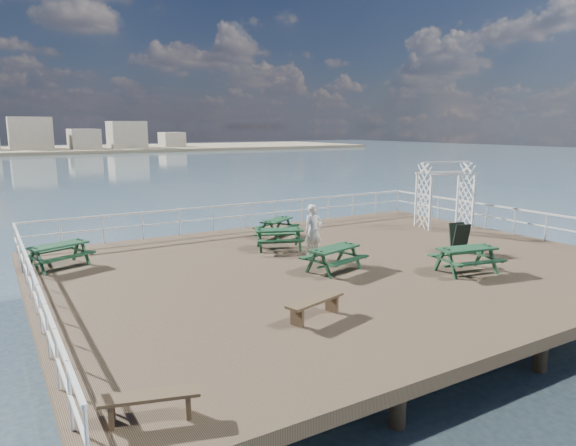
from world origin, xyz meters
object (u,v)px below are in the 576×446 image
at_px(picnic_table_c, 277,224).
at_px(trellis_arbor, 445,198).
at_px(flat_bench_near, 150,401).
at_px(person, 313,232).
at_px(picnic_table_e, 467,254).
at_px(flat_bench_far, 315,304).
at_px(picnic_table_d, 334,254).
at_px(picnic_table_b, 279,235).
at_px(picnic_table_a, 58,250).

relative_size(picnic_table_c, trellis_arbor, 0.71).
distance_m(flat_bench_near, person, 10.10).
xyz_separation_m(picnic_table_e, person, (-3.03, 3.78, 0.36)).
bearing_deg(flat_bench_far, picnic_table_d, 32.27).
bearing_deg(picnic_table_c, picnic_table_b, -148.27).
distance_m(picnic_table_c, flat_bench_near, 13.28).
xyz_separation_m(picnic_table_a, person, (7.45, -3.14, 0.37)).
height_order(picnic_table_b, person, person).
relative_size(picnic_table_b, picnic_table_e, 1.02).
distance_m(picnic_table_a, picnic_table_c, 8.16).
bearing_deg(flat_bench_far, flat_bench_near, -169.48).
height_order(picnic_table_b, picnic_table_d, picnic_table_d).
relative_size(picnic_table_c, flat_bench_far, 1.21).
xyz_separation_m(picnic_table_c, person, (-0.69, -3.70, 0.41)).
relative_size(picnic_table_e, flat_bench_near, 1.34).
height_order(flat_bench_far, person, person).
bearing_deg(picnic_table_d, picnic_table_c, 64.67).
height_order(picnic_table_c, picnic_table_d, picnic_table_d).
bearing_deg(person, flat_bench_near, -133.88).
height_order(picnic_table_b, flat_bench_far, picnic_table_b).
bearing_deg(picnic_table_a, picnic_table_d, -53.72).
xyz_separation_m(picnic_table_e, flat_bench_near, (-10.48, -3.02, -0.24)).
xyz_separation_m(picnic_table_e, flat_bench_far, (-6.05, -0.84, -0.20)).
relative_size(picnic_table_e, flat_bench_far, 1.21).
bearing_deg(person, picnic_table_e, -47.47).
distance_m(picnic_table_a, person, 8.09).
xyz_separation_m(flat_bench_near, flat_bench_far, (4.43, 2.18, 0.03)).
xyz_separation_m(picnic_table_b, trellis_arbor, (8.27, -0.13, 0.75)).
height_order(picnic_table_b, picnic_table_e, picnic_table_e).
bearing_deg(flat_bench_near, picnic_table_d, 52.78).
xyz_separation_m(flat_bench_near, person, (7.45, 6.79, 0.59)).
height_order(picnic_table_c, trellis_arbor, trellis_arbor).
bearing_deg(person, trellis_arbor, 15.27).
bearing_deg(picnic_table_e, picnic_table_c, 118.37).
bearing_deg(flat_bench_near, trellis_arbor, 45.41).
distance_m(picnic_table_a, flat_bench_far, 8.93).
bearing_deg(flat_bench_far, picnic_table_c, 50.22).
bearing_deg(flat_bench_near, picnic_table_e, 32.82).
bearing_deg(trellis_arbor, picnic_table_c, 178.51).
distance_m(picnic_table_d, flat_bench_far, 4.07).
distance_m(flat_bench_far, person, 5.54).
bearing_deg(trellis_arbor, picnic_table_b, -166.40).
relative_size(picnic_table_a, picnic_table_e, 1.04).
bearing_deg(picnic_table_c, trellis_arbor, -46.74).
height_order(picnic_table_a, flat_bench_far, picnic_table_a).
height_order(flat_bench_near, flat_bench_far, flat_bench_far).
height_order(picnic_table_d, person, person).
xyz_separation_m(picnic_table_b, picnic_table_e, (3.35, -5.52, 0.03)).
height_order(picnic_table_d, flat_bench_near, picnic_table_d).
bearing_deg(picnic_table_a, person, -43.07).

